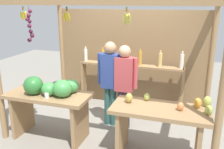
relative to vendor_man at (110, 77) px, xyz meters
The scene contains 7 objects.
ground_plane 0.97m from the vendor_man, 23.96° to the left, with size 12.00×12.00×0.00m, color gray.
market_stall 0.69m from the vendor_man, 81.39° to the left, with size 3.48×2.23×2.35m.
fruit_counter_left 1.13m from the vendor_man, 135.99° to the right, with size 1.41×0.66×1.11m.
fruit_counter_right 1.32m from the vendor_man, 35.82° to the right, with size 1.41×0.64×0.97m.
bottle_shelf_unit 0.87m from the vendor_man, 77.42° to the left, with size 2.23×0.22×1.35m.
vendor_man is the anchor object (origin of this frame).
vendor_woman 0.27m from the vendor_man, ahead, with size 0.48×0.21×1.56m.
Camera 1 is at (1.27, -4.13, 2.29)m, focal length 39.66 mm.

